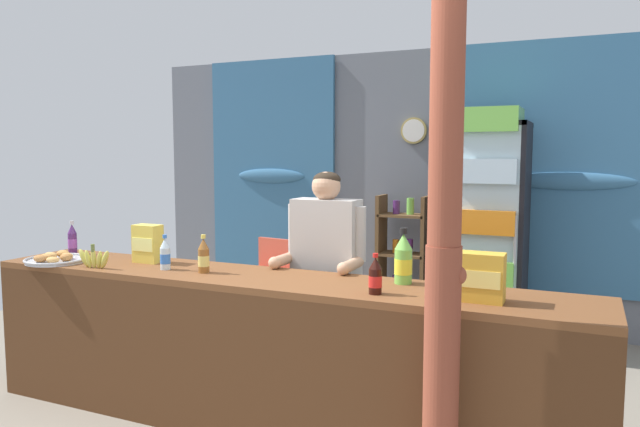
{
  "coord_description": "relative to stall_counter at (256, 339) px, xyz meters",
  "views": [
    {
      "loc": [
        1.66,
        -2.66,
        1.65
      ],
      "look_at": [
        0.04,
        0.94,
        1.26
      ],
      "focal_mm": 33.4,
      "sensor_mm": 36.0,
      "label": 1
    }
  ],
  "objects": [
    {
      "name": "pastry_tray",
      "position": [
        -1.53,
        -0.04,
        0.37
      ],
      "size": [
        0.41,
        0.41,
        0.07
      ],
      "color": "#BCBCC1",
      "rests_on": "stall_counter"
    },
    {
      "name": "plastic_lawn_chair",
      "position": [
        -0.93,
        1.83,
        -0.09
      ],
      "size": [
        0.5,
        0.5,
        0.86
      ],
      "color": "#E5563D",
      "rests_on": "ground"
    },
    {
      "name": "soda_bottle_water",
      "position": [
        -0.69,
        0.06,
        0.44
      ],
      "size": [
        0.06,
        0.06,
        0.22
      ],
      "color": "silver",
      "rests_on": "stall_counter"
    },
    {
      "name": "bottle_shelf_rack",
      "position": [
        0.13,
        2.55,
        0.08
      ],
      "size": [
        0.48,
        0.28,
        1.26
      ],
      "color": "brown",
      "rests_on": "ground"
    },
    {
      "name": "soda_bottle_cola",
      "position": [
        0.73,
        -0.02,
        0.43
      ],
      "size": [
        0.07,
        0.07,
        0.21
      ],
      "color": "black",
      "rests_on": "stall_counter"
    },
    {
      "name": "snack_box_instant_noodle",
      "position": [
        -0.96,
        0.21,
        0.47
      ],
      "size": [
        0.19,
        0.11,
        0.25
      ],
      "color": "#EAD14C",
      "rests_on": "stall_counter"
    },
    {
      "name": "soda_bottle_iced_tea",
      "position": [
        -0.41,
        0.08,
        0.44
      ],
      "size": [
        0.07,
        0.07,
        0.24
      ],
      "color": "brown",
      "rests_on": "stall_counter"
    },
    {
      "name": "soda_bottle_lime_soda",
      "position": [
        0.79,
        0.29,
        0.48
      ],
      "size": [
        0.1,
        0.1,
        0.32
      ],
      "color": "#75C64C",
      "rests_on": "stall_counter"
    },
    {
      "name": "banana_bunch",
      "position": [
        -1.14,
        -0.09,
        0.4
      ],
      "size": [
        0.27,
        0.05,
        0.16
      ],
      "color": "#CCC14C",
      "rests_on": "stall_counter"
    },
    {
      "name": "drink_fridge",
      "position": [
        0.94,
        2.32,
        0.52
      ],
      "size": [
        0.65,
        0.66,
        2.03
      ],
      "color": "black",
      "rests_on": "ground"
    },
    {
      "name": "timber_post",
      "position": [
        1.15,
        -0.32,
        0.62
      ],
      "size": [
        0.18,
        0.16,
        2.5
      ],
      "color": "brown",
      "rests_on": "ground"
    },
    {
      "name": "snack_box_choco_powder",
      "position": [
        1.26,
        0.05,
        0.46
      ],
      "size": [
        0.23,
        0.13,
        0.24
      ],
      "color": "gold",
      "rests_on": "stall_counter"
    },
    {
      "name": "soda_bottle_grape_soda",
      "position": [
        -1.7,
        0.27,
        0.45
      ],
      "size": [
        0.06,
        0.06,
        0.24
      ],
      "color": "#56286B",
      "rests_on": "stall_counter"
    },
    {
      "name": "ground_plane",
      "position": [
        0.06,
        0.96,
        -0.58
      ],
      "size": [
        7.9,
        7.9,
        0.0
      ],
      "primitive_type": "plane",
      "color": "gray"
    },
    {
      "name": "back_wall_curtained",
      "position": [
        0.1,
        2.82,
        0.78
      ],
      "size": [
        5.58,
        0.22,
        2.65
      ],
      "color": "slate",
      "rests_on": "ground"
    },
    {
      "name": "shopkeeper",
      "position": [
        0.17,
        0.63,
        0.39
      ],
      "size": [
        0.55,
        0.42,
        1.54
      ],
      "color": "#28282D",
      "rests_on": "ground"
    },
    {
      "name": "stall_counter",
      "position": [
        0.0,
        0.0,
        0.0
      ],
      "size": [
        3.81,
        0.59,
        0.92
      ],
      "color": "brown",
      "rests_on": "ground"
    }
  ]
}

